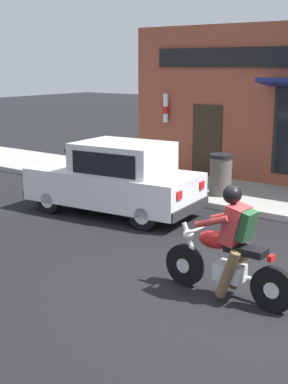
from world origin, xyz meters
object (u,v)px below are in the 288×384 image
(motorcycle_with_rider, at_px, (229,252))
(fire_hydrant, at_px, (124,163))
(trash_bin, at_px, (221,174))
(car_hatchback, at_px, (116,179))

(motorcycle_with_rider, relative_size, fire_hydrant, 2.30)
(trash_bin, bearing_deg, car_hatchback, 151.94)
(trash_bin, xyz_separation_m, fire_hydrant, (0.08, 3.02, -0.06))
(car_hatchback, height_order, trash_bin, car_hatchback)
(motorcycle_with_rider, xyz_separation_m, fire_hydrant, (4.84, 5.78, -0.11))
(motorcycle_with_rider, distance_m, car_hatchback, 4.68)
(motorcycle_with_rider, xyz_separation_m, car_hatchback, (2.40, 4.01, 0.09))
(fire_hydrant, bearing_deg, trash_bin, -91.52)
(car_hatchback, bearing_deg, trash_bin, -28.06)
(motorcycle_with_rider, bearing_deg, trash_bin, 30.05)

